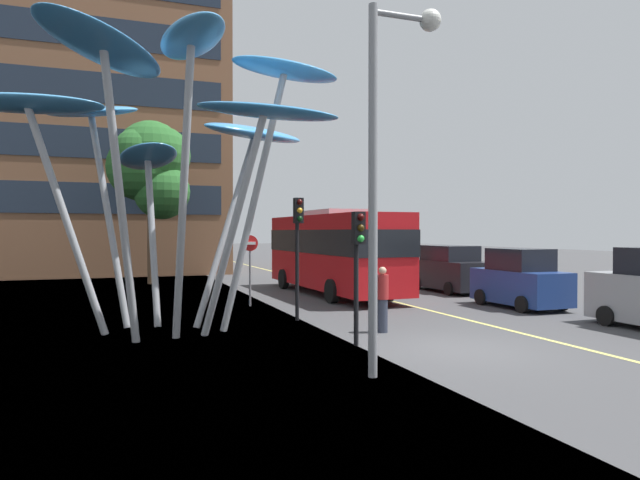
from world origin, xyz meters
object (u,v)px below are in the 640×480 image
(street_lamp, at_px, (389,138))
(pedestrian, at_px, (383,299))
(leaf_sculpture, at_px, (173,119))
(red_bus, at_px, (333,248))
(traffic_light_kerb_near, at_px, (358,249))
(traffic_light_kerb_far, at_px, (298,232))
(car_parked_mid, at_px, (520,280))
(car_parked_far, at_px, (449,270))
(no_entry_sign, at_px, (250,259))

(street_lamp, relative_size, pedestrian, 3.96)
(leaf_sculpture, distance_m, street_lamp, 7.61)
(red_bus, relative_size, traffic_light_kerb_near, 3.23)
(street_lamp, bearing_deg, traffic_light_kerb_near, 78.42)
(traffic_light_kerb_far, bearing_deg, car_parked_mid, 0.94)
(car_parked_far, bearing_deg, street_lamp, -127.23)
(traffic_light_kerb_near, xyz_separation_m, street_lamp, (-0.57, -2.78, 2.26))
(red_bus, bearing_deg, leaf_sculpture, -137.25)
(traffic_light_kerb_near, bearing_deg, car_parked_far, 47.64)
(pedestrian, bearing_deg, car_parked_mid, 22.02)
(car_parked_mid, xyz_separation_m, street_lamp, (-9.13, -7.19, 3.65))
(traffic_light_kerb_near, height_order, pedestrian, traffic_light_kerb_near)
(red_bus, distance_m, leaf_sculpture, 11.17)
(leaf_sculpture, height_order, car_parked_mid, leaf_sculpture)
(car_parked_far, xyz_separation_m, street_lamp, (-9.83, -12.93, 3.65))
(car_parked_mid, relative_size, car_parked_far, 0.83)
(car_parked_far, bearing_deg, no_entry_sign, -169.57)
(red_bus, distance_m, traffic_light_kerb_near, 11.55)
(street_lamp, bearing_deg, pedestrian, 65.00)
(traffic_light_kerb_near, distance_m, car_parked_far, 13.81)
(traffic_light_kerb_far, height_order, pedestrian, traffic_light_kerb_far)
(traffic_light_kerb_near, xyz_separation_m, pedestrian, (1.44, 1.53, -1.48))
(street_lamp, height_order, no_entry_sign, street_lamp)
(leaf_sculpture, bearing_deg, traffic_light_kerb_near, -43.87)
(leaf_sculpture, bearing_deg, car_parked_far, 25.33)
(car_parked_mid, distance_m, car_parked_far, 5.79)
(red_bus, relative_size, leaf_sculpture, 0.99)
(car_parked_mid, xyz_separation_m, car_parked_far, (0.70, 5.74, 0.00))
(traffic_light_kerb_near, bearing_deg, no_entry_sign, 95.26)
(car_parked_far, xyz_separation_m, no_entry_sign, (-10.02, -1.85, 0.76))
(pedestrian, height_order, no_entry_sign, no_entry_sign)
(car_parked_far, relative_size, no_entry_sign, 1.71)
(red_bus, height_order, street_lamp, street_lamp)
(red_bus, bearing_deg, car_parked_far, -8.14)
(traffic_light_kerb_far, xyz_separation_m, pedestrian, (1.61, -2.73, -1.88))
(leaf_sculpture, relative_size, traffic_light_kerb_near, 3.27)
(red_bus, bearing_deg, car_parked_mid, -53.14)
(leaf_sculpture, distance_m, traffic_light_kerb_near, 6.65)
(traffic_light_kerb_near, bearing_deg, red_bus, 71.57)
(traffic_light_kerb_near, bearing_deg, pedestrian, 46.74)
(traffic_light_kerb_near, relative_size, traffic_light_kerb_far, 0.85)
(pedestrian, bearing_deg, street_lamp, -115.00)
(leaf_sculpture, relative_size, street_lamp, 1.49)
(traffic_light_kerb_far, distance_m, car_parked_far, 11.25)
(leaf_sculpture, bearing_deg, traffic_light_kerb_far, 5.93)
(car_parked_far, distance_m, pedestrian, 11.64)
(car_parked_mid, xyz_separation_m, no_entry_sign, (-9.32, 3.90, 0.77))
(car_parked_far, relative_size, pedestrian, 2.49)
(leaf_sculpture, xyz_separation_m, car_parked_far, (13.28, 6.29, -5.01))
(red_bus, relative_size, car_parked_mid, 2.82)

